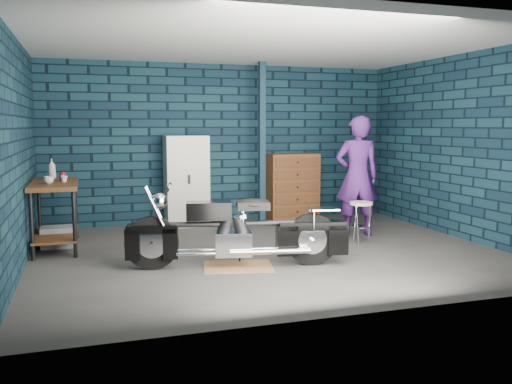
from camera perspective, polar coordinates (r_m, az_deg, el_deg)
ground at (r=7.21m, az=1.32°, el=-6.31°), size 6.00×6.00×0.00m
room_walls at (r=7.55m, az=-0.02°, el=8.85°), size 6.02×5.01×2.71m
support_post at (r=9.05m, az=0.63°, el=5.04°), size 0.10×0.10×2.70m
workbench at (r=7.81m, az=-20.34°, el=-2.31°), size 0.60×1.40×0.91m
drip_mat at (r=6.48m, az=-1.91°, el=-7.83°), size 0.91×0.75×0.01m
motorcycle at (r=6.37m, az=-1.92°, el=-3.60°), size 2.30×1.03×0.98m
person at (r=8.30m, az=10.62°, el=1.65°), size 0.75×0.58×1.80m
storage_bin at (r=7.94m, az=-20.08°, el=-4.46°), size 0.45×0.32×0.28m
locker at (r=9.06m, az=-7.34°, el=1.17°), size 0.70×0.50×1.49m
tool_chest at (r=9.59m, az=3.85°, el=0.56°), size 0.88×0.49×1.17m
shop_stool at (r=7.82m, az=10.96°, el=-3.18°), size 0.41×0.41×0.59m
cup_a at (r=7.51m, az=-20.99°, el=1.18°), size 0.14×0.14×0.10m
cup_b at (r=7.67m, az=-19.56°, el=1.31°), size 0.10×0.10×0.09m
mug_red at (r=7.88m, az=-19.67°, el=1.55°), size 0.10×0.10×0.12m
bottle at (r=8.26m, az=-20.69°, el=2.33°), size 0.12×0.12×0.28m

